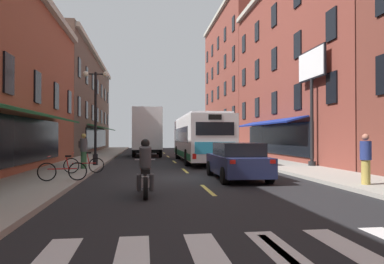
{
  "coord_description": "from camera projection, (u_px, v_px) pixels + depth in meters",
  "views": [
    {
      "loc": [
        -2.02,
        -14.82,
        1.72
      ],
      "look_at": [
        0.99,
        7.76,
        2.03
      ],
      "focal_mm": 33.23,
      "sensor_mm": 36.0,
      "label": 1
    }
  ],
  "objects": [
    {
      "name": "ground_plane",
      "position": [
        193.0,
        179.0,
        14.93
      ],
      "size": [
        34.8,
        80.0,
        0.1
      ],
      "primitive_type": "cube",
      "color": "black"
    },
    {
      "name": "pedestrian_near",
      "position": [
        84.0,
        150.0,
        17.66
      ],
      "size": [
        0.47,
        0.52,
        1.74
      ],
      "rotation": [
        0.0,
        0.0,
        3.73
      ],
      "color": "#33663F",
      "rests_on": "sidewalk_left"
    },
    {
      "name": "sidewalk_left",
      "position": [
        47.0,
        178.0,
        14.15
      ],
      "size": [
        3.0,
        80.0,
        0.14
      ],
      "primitive_type": "cube",
      "color": "#A39E93",
      "rests_on": "ground"
    },
    {
      "name": "crosswalk_near",
      "position": [
        289.0,
        258.0,
        5.02
      ],
      "size": [
        7.1,
        2.8,
        0.01
      ],
      "color": "silver",
      "rests_on": "ground"
    },
    {
      "name": "bicycle_near",
      "position": [
        62.0,
        171.0,
        12.71
      ],
      "size": [
        1.71,
        0.48,
        0.91
      ],
      "color": "black",
      "rests_on": "sidewalk_left"
    },
    {
      "name": "sidewalk_right",
      "position": [
        325.0,
        174.0,
        15.72
      ],
      "size": [
        3.0,
        80.0,
        0.14
      ],
      "primitive_type": "cube",
      "color": "#A39E93",
      "rests_on": "ground"
    },
    {
      "name": "billboard_sign",
      "position": [
        312.0,
        76.0,
        19.44
      ],
      "size": [
        0.4,
        3.03,
        6.39
      ],
      "color": "black",
      "rests_on": "sidewalk_right"
    },
    {
      "name": "lane_centre_dashes",
      "position": [
        194.0,
        178.0,
        14.69
      ],
      "size": [
        0.14,
        73.9,
        0.01
      ],
      "color": "#DBCC4C",
      "rests_on": "ground"
    },
    {
      "name": "storefront_row_right",
      "position": [
        379.0,
        41.0,
        20.51
      ],
      "size": [
        9.44,
        79.9,
        17.81
      ],
      "color": "brown",
      "rests_on": "ground"
    },
    {
      "name": "street_lamp_twin",
      "position": [
        96.0,
        113.0,
        19.89
      ],
      "size": [
        1.42,
        0.32,
        5.26
      ],
      "color": "black",
      "rests_on": "sidewalk_left"
    },
    {
      "name": "sedan_mid",
      "position": [
        146.0,
        145.0,
        43.34
      ],
      "size": [
        2.01,
        4.63,
        1.34
      ],
      "color": "navy",
      "rests_on": "ground"
    },
    {
      "name": "pedestrian_mid",
      "position": [
        366.0,
        158.0,
        11.76
      ],
      "size": [
        0.36,
        0.36,
        1.68
      ],
      "rotation": [
        0.0,
        0.0,
        2.66
      ],
      "color": "#B29947",
      "rests_on": "sidewalk_right"
    },
    {
      "name": "bicycle_mid",
      "position": [
        84.0,
        165.0,
        15.43
      ],
      "size": [
        1.71,
        0.48,
        0.91
      ],
      "color": "black",
      "rests_on": "sidewalk_left"
    },
    {
      "name": "sedan_near",
      "position": [
        237.0,
        161.0,
        14.32
      ],
      "size": [
        1.94,
        4.41,
        1.48
      ],
      "color": "navy",
      "rests_on": "ground"
    },
    {
      "name": "box_truck",
      "position": [
        147.0,
        132.0,
        31.31
      ],
      "size": [
        2.51,
        7.6,
        4.09
      ],
      "color": "white",
      "rests_on": "ground"
    },
    {
      "name": "transit_bus",
      "position": [
        199.0,
        138.0,
        24.22
      ],
      "size": [
        2.72,
        11.36,
        3.12
      ],
      "color": "silver",
      "rests_on": "ground"
    },
    {
      "name": "motorcycle_rider",
      "position": [
        145.0,
        171.0,
        10.37
      ],
      "size": [
        0.62,
        2.07,
        1.66
      ],
      "color": "black",
      "rests_on": "ground"
    }
  ]
}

